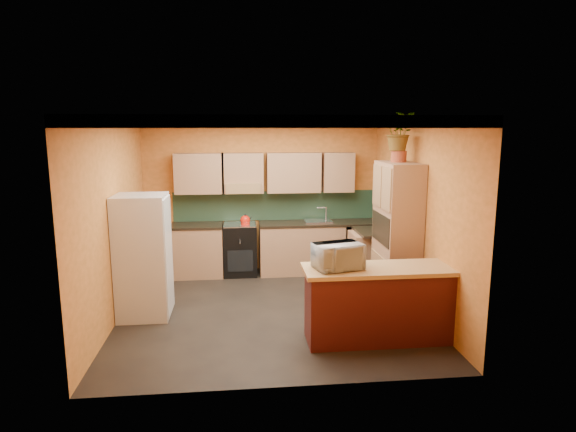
# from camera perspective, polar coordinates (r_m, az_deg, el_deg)

# --- Properties ---
(room_shell) EXTENTS (4.24, 4.24, 2.72)m
(room_shell) POSITION_cam_1_polar(r_m,az_deg,el_deg) (6.86, -2.14, 6.28)
(room_shell) COLOR black
(room_shell) RESTS_ON ground
(base_cabinets_back) EXTENTS (3.65, 0.60, 0.88)m
(base_cabinets_back) POSITION_cam_1_polar(r_m,az_deg,el_deg) (8.64, -1.55, -3.94)
(base_cabinets_back) COLOR #A27C55
(base_cabinets_back) RESTS_ON ground
(countertop_back) EXTENTS (3.65, 0.62, 0.04)m
(countertop_back) POSITION_cam_1_polar(r_m,az_deg,el_deg) (8.54, -1.56, -0.95)
(countertop_back) COLOR black
(countertop_back) RESTS_ON base_cabinets_back
(stove) EXTENTS (0.58, 0.58, 0.91)m
(stove) POSITION_cam_1_polar(r_m,az_deg,el_deg) (8.62, -5.70, -3.93)
(stove) COLOR black
(stove) RESTS_ON ground
(kettle) EXTENTS (0.19, 0.19, 0.18)m
(kettle) POSITION_cam_1_polar(r_m,az_deg,el_deg) (8.45, -5.09, -0.42)
(kettle) COLOR red
(kettle) RESTS_ON stove
(sink) EXTENTS (0.48, 0.40, 0.03)m
(sink) POSITION_cam_1_polar(r_m,az_deg,el_deg) (8.63, 3.58, -0.61)
(sink) COLOR silver
(sink) RESTS_ON countertop_back
(base_cabinets_right) EXTENTS (0.60, 0.80, 0.88)m
(base_cabinets_right) POSITION_cam_1_polar(r_m,az_deg,el_deg) (8.13, 10.25, -5.03)
(base_cabinets_right) COLOR #A27C55
(base_cabinets_right) RESTS_ON ground
(countertop_right) EXTENTS (0.62, 0.80, 0.04)m
(countertop_right) POSITION_cam_1_polar(r_m,az_deg,el_deg) (8.02, 10.36, -1.86)
(countertop_right) COLOR black
(countertop_right) RESTS_ON base_cabinets_right
(fridge) EXTENTS (0.68, 0.66, 1.70)m
(fridge) POSITION_cam_1_polar(r_m,az_deg,el_deg) (6.89, -16.81, -4.61)
(fridge) COLOR silver
(fridge) RESTS_ON ground
(pantry) EXTENTS (0.48, 0.90, 2.10)m
(pantry) POSITION_cam_1_polar(r_m,az_deg,el_deg) (7.18, 12.76, -2.17)
(pantry) COLOR #A27C55
(pantry) RESTS_ON ground
(fern_pot) EXTENTS (0.22, 0.22, 0.16)m
(fern_pot) POSITION_cam_1_polar(r_m,az_deg,el_deg) (7.07, 13.00, 6.89)
(fern_pot) COLOR #963D24
(fern_pot) RESTS_ON pantry
(fern) EXTENTS (0.60, 0.57, 0.53)m
(fern) POSITION_cam_1_polar(r_m,az_deg,el_deg) (7.06, 13.11, 9.70)
(fern) COLOR #A27C55
(fern) RESTS_ON fern_pot
(breakfast_bar) EXTENTS (1.80, 0.55, 0.88)m
(breakfast_bar) POSITION_cam_1_polar(r_m,az_deg,el_deg) (6.08, 10.90, -10.40)
(breakfast_bar) COLOR #4A1511
(breakfast_bar) RESTS_ON ground
(bar_top) EXTENTS (1.90, 0.65, 0.05)m
(bar_top) POSITION_cam_1_polar(r_m,az_deg,el_deg) (5.93, 11.05, -6.20)
(bar_top) COLOR tan
(bar_top) RESTS_ON breakfast_bar
(microwave) EXTENTS (0.63, 0.51, 0.31)m
(microwave) POSITION_cam_1_polar(r_m,az_deg,el_deg) (5.75, 5.94, -4.75)
(microwave) COLOR silver
(microwave) RESTS_ON bar_top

